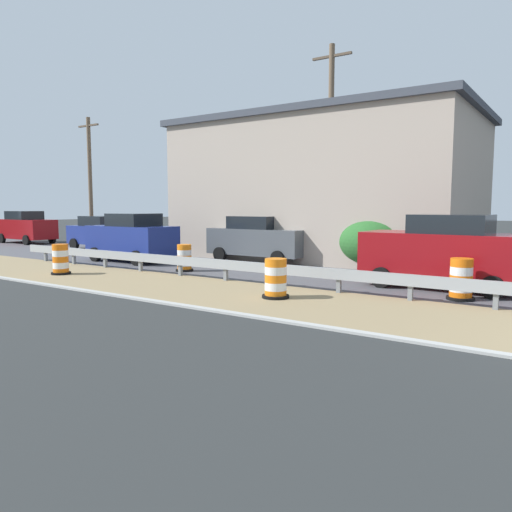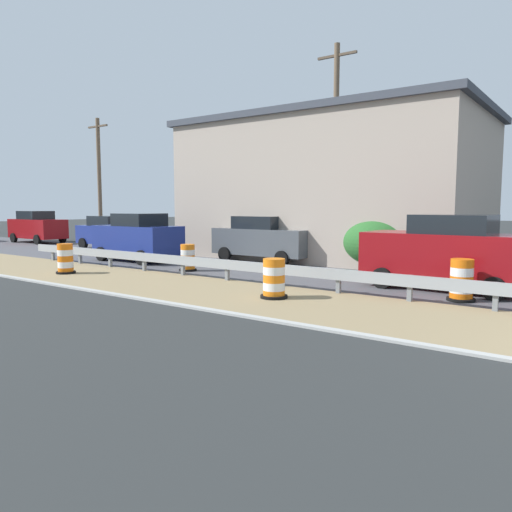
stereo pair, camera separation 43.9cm
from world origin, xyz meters
The scene contains 13 objects.
traffic_barrel_nearest centered at (3.56, 4.15, 0.51)m, with size 0.73×0.73×1.12m.
traffic_barrel_close centered at (1.00, 8.40, 0.49)m, with size 0.75×0.75×1.08m.
traffic_barrel_mid centered at (3.68, 14.18, 0.47)m, with size 0.68×0.68×1.03m.
traffic_barrel_far centered at (0.50, 17.38, 0.50)m, with size 0.70×0.70×1.11m.
car_trailing_near_lane centered at (8.07, 13.65, 1.02)m, with size 2.12×4.76×2.04m.
car_lead_far_lane centered at (5.10, 4.96, 1.13)m, with size 2.20×4.82×2.25m.
car_mid_far_lane centered at (8.05, 24.42, 0.96)m, with size 2.12×4.28×1.92m.
car_distant_a centered at (8.28, 32.62, 1.07)m, with size 2.06×4.59×2.15m.
car_distant_b centered at (4.82, 18.37, 1.08)m, with size 2.15×4.19×2.17m.
roadside_shop_near centered at (12.26, 12.24, 3.38)m, with size 9.18×14.16×6.73m.
utility_pole_near centered at (9.41, 10.83, 4.83)m, with size 0.24×1.80×9.34m.
utility_pole_mid centered at (9.31, 27.07, 4.10)m, with size 0.24×1.80×7.89m.
bush_roadside centered at (8.79, 8.43, 1.07)m, with size 3.08×3.08×2.15m, color #286028.
Camera 1 is at (-10.21, 1.47, 2.52)m, focal length 34.24 mm.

